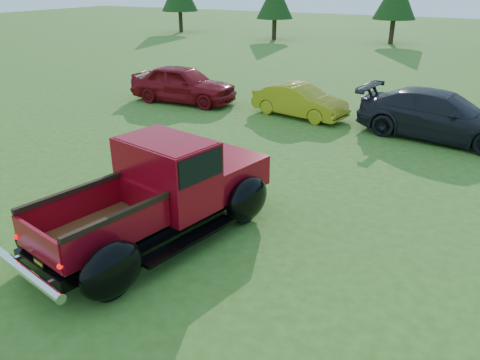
{
  "coord_description": "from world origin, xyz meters",
  "views": [
    {
      "loc": [
        4.63,
        -7.46,
        4.75
      ],
      "look_at": [
        0.46,
        0.2,
        0.95
      ],
      "focal_mm": 35.0,
      "sensor_mm": 36.0,
      "label": 1
    }
  ],
  "objects": [
    {
      "name": "show_car_grey",
      "position": [
        3.33,
        8.12,
        0.74
      ],
      "size": [
        5.35,
        2.78,
        1.48
      ],
      "primitive_type": "imported",
      "rotation": [
        0.0,
        0.0,
        1.43
      ],
      "color": "black",
      "rests_on": "ground"
    },
    {
      "name": "ground",
      "position": [
        0.0,
        0.0,
        0.0
      ],
      "size": [
        120.0,
        120.0,
        0.0
      ],
      "primitive_type": "plane",
      "color": "#395C1A",
      "rests_on": "ground"
    },
    {
      "name": "pickup_truck",
      "position": [
        -0.6,
        -0.79,
        0.92
      ],
      "size": [
        3.31,
        5.51,
        1.94
      ],
      "rotation": [
        0.0,
        0.0,
        -0.2
      ],
      "color": "black",
      "rests_on": "ground"
    },
    {
      "name": "show_car_yellow",
      "position": [
        -1.5,
        8.39,
        0.59
      ],
      "size": [
        3.72,
        1.87,
        1.17
      ],
      "primitive_type": "imported",
      "rotation": [
        0.0,
        0.0,
        1.38
      ],
      "color": "#A99A16",
      "rests_on": "ground"
    },
    {
      "name": "show_car_red",
      "position": [
        -6.5,
        8.16,
        0.75
      ],
      "size": [
        4.48,
        2.01,
        1.49
      ],
      "primitive_type": "imported",
      "rotation": [
        0.0,
        0.0,
        1.63
      ],
      "color": "maroon",
      "rests_on": "ground"
    }
  ]
}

